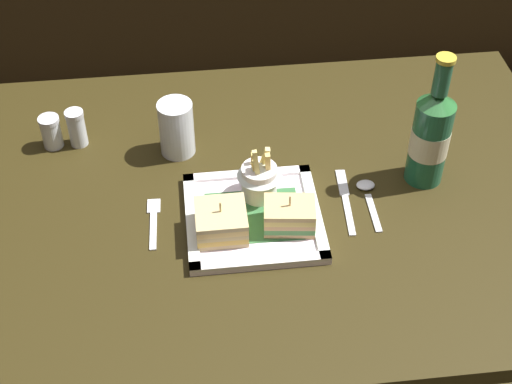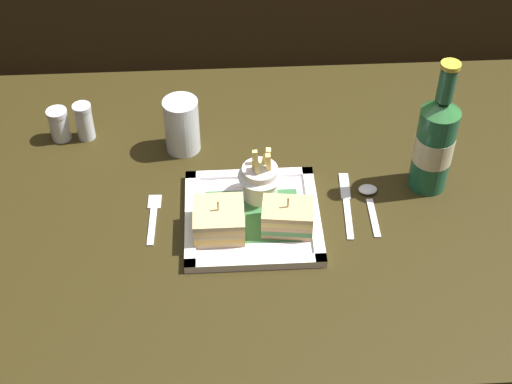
% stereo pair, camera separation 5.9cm
% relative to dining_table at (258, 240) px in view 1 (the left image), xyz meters
% --- Properties ---
extents(dining_table, '(1.23, 0.85, 0.73)m').
position_rel_dining_table_xyz_m(dining_table, '(0.00, 0.00, 0.00)').
color(dining_table, '#2C240D').
rests_on(dining_table, ground_plane).
extents(square_plate, '(0.24, 0.24, 0.02)m').
position_rel_dining_table_xyz_m(square_plate, '(-0.02, -0.06, 0.13)').
color(square_plate, white).
rests_on(square_plate, dining_table).
extents(sandwich_half_left, '(0.09, 0.09, 0.07)m').
position_rel_dining_table_xyz_m(sandwich_half_left, '(-0.08, -0.09, 0.16)').
color(sandwich_half_left, tan).
rests_on(sandwich_half_left, square_plate).
extents(sandwich_half_right, '(0.10, 0.08, 0.07)m').
position_rel_dining_table_xyz_m(sandwich_half_right, '(0.04, -0.09, 0.16)').
color(sandwich_half_right, tan).
rests_on(sandwich_half_right, square_plate).
extents(fries_cup, '(0.08, 0.08, 0.12)m').
position_rel_dining_table_xyz_m(fries_cup, '(-0.00, -0.01, 0.18)').
color(fries_cup, white).
rests_on(fries_cup, square_plate).
extents(beer_bottle, '(0.07, 0.07, 0.27)m').
position_rel_dining_table_xyz_m(beer_bottle, '(0.32, 0.02, 0.23)').
color(beer_bottle, '#1D603E').
rests_on(beer_bottle, dining_table).
extents(water_glass, '(0.07, 0.07, 0.11)m').
position_rel_dining_table_xyz_m(water_glass, '(-0.14, 0.15, 0.17)').
color(water_glass, silver).
rests_on(water_glass, dining_table).
extents(fork, '(0.03, 0.13, 0.00)m').
position_rel_dining_table_xyz_m(fork, '(-0.20, -0.04, 0.12)').
color(fork, silver).
rests_on(fork, dining_table).
extents(knife, '(0.03, 0.17, 0.00)m').
position_rel_dining_table_xyz_m(knife, '(0.16, -0.03, 0.12)').
color(knife, silver).
rests_on(knife, dining_table).
extents(spoon, '(0.03, 0.13, 0.01)m').
position_rel_dining_table_xyz_m(spoon, '(0.20, -0.02, 0.13)').
color(spoon, silver).
rests_on(spoon, dining_table).
extents(salt_shaker, '(0.04, 0.04, 0.07)m').
position_rel_dining_table_xyz_m(salt_shaker, '(-0.39, 0.19, 0.15)').
color(salt_shaker, silver).
rests_on(salt_shaker, dining_table).
extents(pepper_shaker, '(0.04, 0.04, 0.08)m').
position_rel_dining_table_xyz_m(pepper_shaker, '(-0.34, 0.19, 0.16)').
color(pepper_shaker, silver).
rests_on(pepper_shaker, dining_table).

